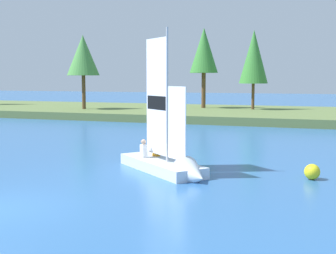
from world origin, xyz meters
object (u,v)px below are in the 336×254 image
(shoreline_tree_midright, at_px, (254,57))
(channel_buoy, at_px, (312,172))
(shoreline_tree_midleft, at_px, (83,56))
(shoreline_tree_centre, at_px, (204,51))
(sailboat, at_px, (172,164))

(shoreline_tree_midright, relative_size, channel_buoy, 13.33)
(shoreline_tree_midleft, distance_m, channel_buoy, 30.95)
(shoreline_tree_centre, height_order, sailboat, shoreline_tree_centre)
(shoreline_tree_midleft, distance_m, shoreline_tree_midright, 16.01)
(sailboat, bearing_deg, shoreline_tree_centre, 142.32)
(shoreline_tree_centre, distance_m, sailboat, 29.04)
(shoreline_tree_midright, xyz_separation_m, sailboat, (1.20, -27.16, -5.13))
(shoreline_tree_midleft, height_order, channel_buoy, shoreline_tree_midleft)
(shoreline_tree_midleft, distance_m, shoreline_tree_centre, 11.64)
(shoreline_tree_centre, xyz_separation_m, channel_buoy, (11.08, -26.96, -5.93))
(shoreline_tree_midleft, distance_m, sailboat, 28.39)
(shoreline_tree_midleft, height_order, shoreline_tree_centre, shoreline_tree_centre)
(sailboat, bearing_deg, shoreline_tree_midright, 132.37)
(shoreline_tree_midleft, bearing_deg, sailboat, -53.71)
(shoreline_tree_centre, relative_size, shoreline_tree_midright, 1.06)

